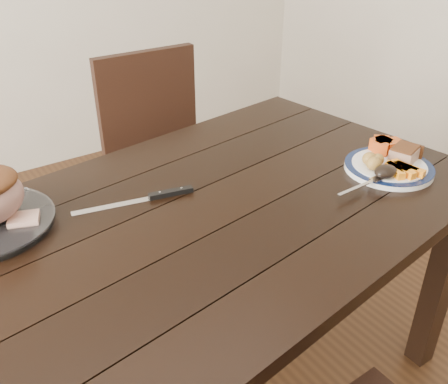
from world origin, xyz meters
TOP-DOWN VIEW (x-y plane):
  - dining_table at (0.00, 0.00)m, footprint 1.71×1.11m
  - chair_far at (0.30, 0.74)m, footprint 0.43×0.44m
  - dinner_plate at (0.59, -0.12)m, footprint 0.25×0.25m
  - plate_rim at (0.59, -0.12)m, footprint 0.25×0.25m
  - pork_slice at (0.65, -0.12)m, footprint 0.10×0.09m
  - roasted_potatoes at (0.54, -0.10)m, footprint 0.08×0.07m
  - carrot_batons at (0.58, -0.17)m, footprint 0.08×0.11m
  - pumpkin_wedges at (0.65, -0.05)m, footprint 0.09×0.09m
  - dark_mushroom at (0.52, -0.16)m, footprint 0.07×0.05m
  - fork at (0.45, -0.16)m, footprint 0.18×0.03m
  - cut_slice at (-0.36, 0.18)m, footprint 0.08×0.08m
  - carving_knife at (-0.04, 0.13)m, footprint 0.32×0.09m

SIDE VIEW (x-z plane):
  - chair_far at x=0.30m, z-range 0.06..0.99m
  - dining_table at x=0.00m, z-range 0.28..1.03m
  - carving_knife at x=-0.04m, z-range 0.75..0.76m
  - dinner_plate at x=0.59m, z-range 0.75..0.77m
  - plate_rim at x=0.59m, z-range 0.76..0.78m
  - fork at x=0.45m, z-range 0.77..0.77m
  - cut_slice at x=-0.36m, z-range 0.77..0.78m
  - carrot_batons at x=0.58m, z-range 0.77..0.79m
  - dark_mushroom at x=0.52m, z-range 0.77..0.80m
  - pork_slice at x=0.65m, z-range 0.77..0.81m
  - roasted_potatoes at x=0.54m, z-range 0.77..0.81m
  - pumpkin_wedges at x=0.65m, z-range 0.77..0.81m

